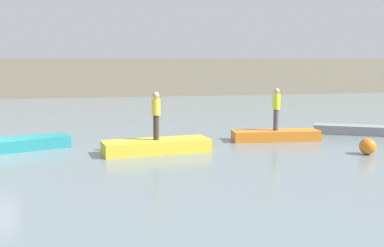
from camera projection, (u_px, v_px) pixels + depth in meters
embankment_wall at (43, 78)px, 42.50m from camera, size 80.00×1.20×3.58m
rowboat_teal at (19, 144)px, 18.11m from camera, size 3.93×2.45×0.45m
rowboat_yellow at (156, 146)px, 17.55m from camera, size 4.12×1.76×0.49m
rowboat_orange at (276, 135)px, 20.16m from camera, size 3.81×1.36×0.45m
rowboat_grey at (351, 130)px, 21.99m from camera, size 3.43×2.50×0.41m
person_yellow_shirt at (156, 113)px, 17.38m from camera, size 0.32×0.32×1.80m
person_hiviz_shirt at (276, 107)px, 19.99m from camera, size 0.32×0.32×1.82m
mooring_buoy at (367, 146)px, 17.21m from camera, size 0.61×0.61×0.61m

